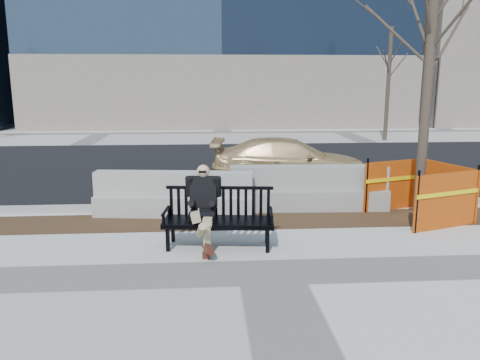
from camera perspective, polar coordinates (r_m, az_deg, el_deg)
The scene contains 11 objects.
ground at distance 7.17m, azimuth 3.55°, elevation -10.80°, with size 120.00×120.00×0.00m, color beige.
mulch_strip at distance 9.60m, azimuth 1.51°, elevation -4.80°, with size 40.00×1.20×0.02m, color #47301C.
asphalt_street at distance 15.62m, azimuth -0.67°, elevation 1.73°, with size 60.00×10.40×0.01m, color black.
curb at distance 10.50m, azimuth 1.02°, elevation -3.02°, with size 60.00×0.25×0.12m, color #9E9B93.
bench at distance 8.17m, azimuth -2.53°, elevation -7.87°, with size 1.86×0.67×0.99m, color black, non-canonical shape.
seated_man at distance 8.24m, azimuth -4.31°, elevation -7.72°, with size 0.58×0.97×1.35m, color black, non-canonical shape.
tree_fence at distance 10.40m, azimuth 20.18°, elevation -4.25°, with size 2.33×2.33×5.82m, color #E25B0F, non-canonical shape.
sedan at distance 13.08m, azimuth 5.82°, elevation -0.35°, with size 1.69×4.15×1.20m, color tan.
jersey_barrier_left at distance 10.07m, azimuth -7.75°, elevation -4.13°, with size 3.22×0.64×0.92m, color #A5A39A, non-canonical shape.
jersey_barrier_right at distance 10.54m, azimuth 8.03°, elevation -3.41°, with size 3.35×0.67×0.96m, color gray, non-canonical shape.
far_tree_right at distance 23.06m, azimuth 16.72°, elevation 4.52°, with size 2.00×2.00×5.39m, color #493D2F, non-canonical shape.
Camera 1 is at (-0.90, -6.55, 2.76)m, focal length 36.12 mm.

